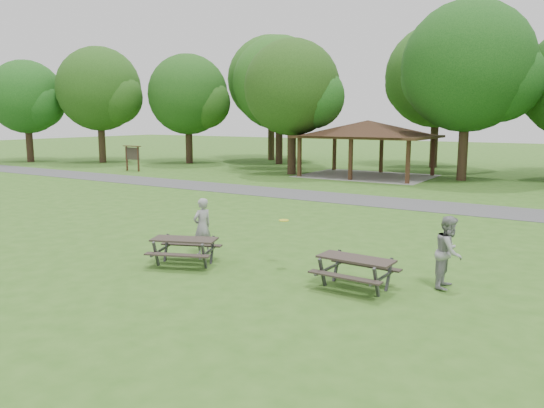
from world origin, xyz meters
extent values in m
plane|color=#325F1B|center=(0.00, 0.00, 0.00)|extent=(160.00, 160.00, 0.00)
cube|color=#464648|center=(0.00, 14.00, 0.01)|extent=(120.00, 3.20, 0.02)
cube|color=#3A2515|center=(-7.70, 21.30, 1.30)|extent=(0.22, 0.22, 2.60)
cube|color=#382414|center=(-7.70, 26.70, 1.30)|extent=(0.22, 0.22, 2.60)
cube|color=#372014|center=(-4.00, 21.30, 1.30)|extent=(0.22, 0.22, 2.60)
cube|color=#362413|center=(-4.00, 26.70, 1.30)|extent=(0.22, 0.22, 2.60)
cube|color=#351F13|center=(-0.30, 21.30, 1.30)|extent=(0.22, 0.22, 2.60)
cube|color=#321A12|center=(-0.30, 26.70, 1.30)|extent=(0.22, 0.22, 2.60)
cube|color=#382516|center=(-4.00, 24.00, 2.68)|extent=(8.60, 6.60, 0.16)
pyramid|color=black|center=(-4.00, 24.00, 3.26)|extent=(7.01, 7.01, 1.00)
cube|color=gray|center=(-4.00, 24.00, 0.01)|extent=(8.40, 6.40, 0.03)
cube|color=#361D13|center=(-20.60, 18.00, 0.90)|extent=(0.10, 0.10, 1.80)
cube|color=#382114|center=(-19.40, 18.00, 0.90)|extent=(0.10, 0.10, 1.80)
cube|color=#2C2620|center=(-20.00, 18.00, 1.30)|extent=(1.40, 0.06, 0.90)
cube|color=#352215|center=(-20.00, 18.00, 1.85)|extent=(1.60, 0.30, 0.06)
cylinder|color=#312116|center=(-28.00, 22.00, 1.84)|extent=(0.60, 0.60, 3.67)
sphere|color=#1C4413|center=(-28.00, 22.00, 6.38)|extent=(7.20, 7.20, 7.20)
sphere|color=#1D4614|center=(-26.38, 22.30, 5.66)|extent=(4.68, 4.68, 4.68)
sphere|color=#234F16|center=(-29.44, 21.80, 5.83)|extent=(4.32, 4.32, 4.32)
cylinder|color=black|center=(-21.00, 25.50, 1.66)|extent=(0.60, 0.60, 3.32)
sphere|color=#174313|center=(-21.00, 25.50, 5.88)|extent=(6.80, 6.80, 6.80)
sphere|color=#1E4A15|center=(-19.47, 25.80, 5.20)|extent=(4.42, 4.42, 4.42)
sphere|color=#1D4A15|center=(-22.36, 25.30, 5.37)|extent=(4.08, 4.08, 4.08)
cylinder|color=black|center=(-14.00, 29.00, 1.92)|extent=(0.60, 0.60, 3.85)
sphere|color=#1C4D16|center=(-14.00, 29.00, 6.77)|extent=(7.80, 7.80, 7.80)
sphere|color=#1A3E11|center=(-12.25, 29.30, 5.99)|extent=(5.07, 5.07, 5.07)
sphere|color=#194313|center=(-15.56, 28.80, 6.19)|extent=(4.68, 4.68, 4.68)
cylinder|color=black|center=(-9.00, 22.50, 1.75)|extent=(0.60, 0.60, 3.50)
sphere|color=#1B3F12|center=(-9.00, 22.50, 5.97)|extent=(6.60, 6.60, 6.60)
sphere|color=#174C15|center=(-7.52, 22.80, 5.31)|extent=(4.29, 4.29, 4.29)
sphere|color=#154A15|center=(-10.32, 22.30, 5.48)|extent=(3.96, 3.96, 3.96)
cylinder|color=#322116|center=(2.00, 25.00, 2.01)|extent=(0.60, 0.60, 4.02)
sphere|color=#134212|center=(2.00, 25.00, 7.02)|extent=(8.00, 8.00, 8.00)
sphere|color=#144714|center=(3.80, 25.30, 6.22)|extent=(5.20, 5.20, 5.20)
sphere|color=#174C15|center=(0.40, 24.80, 6.42)|extent=(4.80, 4.80, 4.80)
cylinder|color=#312316|center=(-17.00, 32.50, 2.19)|extent=(0.60, 0.60, 4.38)
sphere|color=#1D4B15|center=(-17.00, 32.50, 7.38)|extent=(8.00, 8.00, 8.00)
sphere|color=#134213|center=(-15.20, 32.80, 6.58)|extent=(5.20, 5.20, 5.20)
sphere|color=#164212|center=(-18.60, 32.30, 6.78)|extent=(4.80, 4.80, 4.80)
cylinder|color=black|center=(-2.00, 33.00, 2.06)|extent=(0.60, 0.60, 4.13)
sphere|color=#1C4B15|center=(-2.00, 33.00, 7.13)|extent=(8.00, 8.00, 8.00)
sphere|color=#1A3E11|center=(-0.20, 33.30, 6.33)|extent=(5.20, 5.20, 5.20)
sphere|color=#1D4513|center=(-3.60, 32.80, 6.53)|extent=(4.80, 4.80, 4.80)
cylinder|color=black|center=(-34.00, 19.00, 1.66)|extent=(0.60, 0.60, 3.32)
sphere|color=#144714|center=(-34.00, 19.00, 5.72)|extent=(6.40, 6.40, 6.40)
sphere|color=#144614|center=(-32.56, 19.30, 5.08)|extent=(4.16, 4.16, 4.16)
sphere|color=#144513|center=(-35.28, 18.80, 5.24)|extent=(3.84, 3.84, 3.84)
cube|color=#2C2520|center=(0.20, 0.83, 0.71)|extent=(1.87, 1.28, 0.05)
cube|color=#2D2420|center=(0.41, 0.30, 0.42)|extent=(1.70, 0.87, 0.04)
cube|color=black|center=(-0.01, 1.36, 0.42)|extent=(1.70, 0.87, 0.04)
cube|color=#464649|center=(-0.29, 0.25, 0.35)|extent=(0.19, 0.36, 0.75)
cube|color=#3D3D3F|center=(-0.56, 0.92, 0.35)|extent=(0.19, 0.36, 0.75)
cube|color=#39393B|center=(-0.42, 0.59, 0.38)|extent=(0.57, 1.33, 0.05)
cube|color=#424245|center=(0.95, 0.74, 0.35)|extent=(0.19, 0.36, 0.75)
cube|color=#393A3C|center=(0.68, 1.41, 0.35)|extent=(0.19, 0.36, 0.75)
cube|color=#454447|center=(0.82, 1.08, 0.38)|extent=(0.57, 1.33, 0.05)
cube|color=#2E2521|center=(4.92, 1.41, 0.71)|extent=(1.78, 0.75, 0.05)
cube|color=#2B241F|center=(4.90, 0.84, 0.42)|extent=(1.76, 0.31, 0.04)
cube|color=black|center=(4.94, 1.99, 0.42)|extent=(1.76, 0.31, 0.04)
cube|color=#39393B|center=(4.23, 1.07, 0.36)|extent=(0.07, 0.37, 0.76)
cube|color=#38383A|center=(4.26, 1.80, 0.36)|extent=(0.07, 0.37, 0.76)
cube|color=#454548|center=(4.25, 1.44, 0.39)|extent=(0.11, 1.43, 0.05)
cube|color=#404042|center=(5.58, 1.03, 0.36)|extent=(0.07, 0.37, 0.76)
cube|color=#424245|center=(5.61, 1.76, 0.36)|extent=(0.07, 0.37, 0.76)
cube|color=#424245|center=(5.60, 1.39, 0.39)|extent=(0.11, 1.43, 0.05)
cylinder|color=gold|center=(2.51, 2.19, 1.24)|extent=(0.30, 0.30, 0.02)
imported|color=gray|center=(-0.06, 1.90, 0.83)|extent=(0.52, 0.68, 1.67)
imported|color=gray|center=(6.72, 2.65, 0.85)|extent=(0.66, 0.84, 1.71)
camera|label=1|loc=(9.60, -9.69, 3.95)|focal=35.00mm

